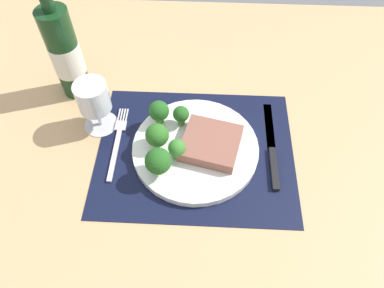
# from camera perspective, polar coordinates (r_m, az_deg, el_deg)

# --- Properties ---
(ground_plane) EXTENTS (1.40, 1.10, 0.03)m
(ground_plane) POSITION_cam_1_polar(r_m,az_deg,el_deg) (0.78, 0.53, -1.82)
(ground_plane) COLOR tan
(placemat) EXTENTS (0.41, 0.34, 0.00)m
(placemat) POSITION_cam_1_polar(r_m,az_deg,el_deg) (0.76, 0.54, -1.13)
(placemat) COLOR black
(placemat) RESTS_ON ground_plane
(plate) EXTENTS (0.26, 0.26, 0.02)m
(plate) POSITION_cam_1_polar(r_m,az_deg,el_deg) (0.76, 0.55, -0.72)
(plate) COLOR white
(plate) RESTS_ON placemat
(steak) EXTENTS (0.14, 0.13, 0.03)m
(steak) POSITION_cam_1_polar(r_m,az_deg,el_deg) (0.74, 3.00, -0.01)
(steak) COLOR #8C5647
(steak) RESTS_ON plate
(broccoli_near_steak) EXTENTS (0.03, 0.03, 0.05)m
(broccoli_near_steak) POSITION_cam_1_polar(r_m,az_deg,el_deg) (0.76, -1.75, 4.67)
(broccoli_near_steak) COLOR #5B8942
(broccoli_near_steak) RESTS_ON plate
(broccoli_front_edge) EXTENTS (0.05, 0.05, 0.06)m
(broccoli_front_edge) POSITION_cam_1_polar(r_m,az_deg,el_deg) (0.73, -5.53, 1.47)
(broccoli_front_edge) COLOR #6B994C
(broccoli_front_edge) RESTS_ON plate
(broccoli_near_fork) EXTENTS (0.05, 0.05, 0.07)m
(broccoli_near_fork) POSITION_cam_1_polar(r_m,az_deg,el_deg) (0.69, -5.38, -2.74)
(broccoli_near_fork) COLOR #6B994C
(broccoli_near_fork) RESTS_ON plate
(broccoli_back_left) EXTENTS (0.04, 0.04, 0.06)m
(broccoli_back_left) POSITION_cam_1_polar(r_m,az_deg,el_deg) (0.77, -5.26, 5.19)
(broccoli_back_left) COLOR #5B8942
(broccoli_back_left) RESTS_ON plate
(broccoli_center) EXTENTS (0.04, 0.04, 0.05)m
(broccoli_center) POSITION_cam_1_polar(r_m,az_deg,el_deg) (0.71, -2.42, -0.73)
(broccoli_center) COLOR #5B8942
(broccoli_center) RESTS_ON plate
(fork) EXTENTS (0.02, 0.19, 0.01)m
(fork) POSITION_cam_1_polar(r_m,az_deg,el_deg) (0.79, -11.73, 0.39)
(fork) COLOR silver
(fork) RESTS_ON placemat
(knife) EXTENTS (0.02, 0.23, 0.01)m
(knife) POSITION_cam_1_polar(r_m,az_deg,el_deg) (0.78, 12.59, -1.05)
(knife) COLOR black
(knife) RESTS_ON placemat
(wine_bottle) EXTENTS (0.07, 0.07, 0.31)m
(wine_bottle) POSITION_cam_1_polar(r_m,az_deg,el_deg) (0.85, -19.43, 13.46)
(wine_bottle) COLOR #143819
(wine_bottle) RESTS_ON ground_plane
(wine_glass) EXTENTS (0.07, 0.07, 0.12)m
(wine_glass) POSITION_cam_1_polar(r_m,az_deg,el_deg) (0.78, -15.32, 6.72)
(wine_glass) COLOR silver
(wine_glass) RESTS_ON ground_plane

